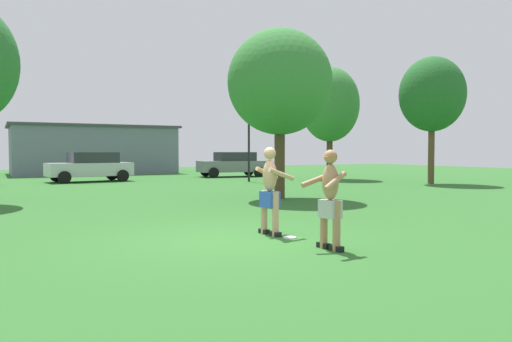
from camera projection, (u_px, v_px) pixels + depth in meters
name	position (u px, v px, depth m)	size (l,w,h in m)	color
ground_plane	(233.00, 239.00, 9.08)	(80.00, 80.00, 0.00)	#2D6628
player_with_cap	(330.00, 195.00, 8.10)	(0.61, 0.67, 1.68)	black
player_in_blue	(270.00, 188.00, 9.54)	(0.64, 0.70, 1.72)	black
frisbee	(290.00, 237.00, 9.21)	(0.25, 0.25, 0.03)	white
car_gray_near_post	(233.00, 164.00, 31.33)	(4.47, 2.40, 1.58)	slate
car_silver_far_end	(91.00, 166.00, 26.23)	(4.47, 2.41, 1.58)	silver
lamp_post	(249.00, 118.00, 26.10)	(0.60, 0.24, 5.60)	black
outbuilding_behind_lot	(93.00, 150.00, 36.13)	(11.40, 7.11, 3.49)	slate
tree_left_field	(280.00, 83.00, 16.72)	(3.60, 3.60, 5.82)	#4C3823
tree_right_field	(432.00, 95.00, 24.40)	(3.24, 3.24, 6.36)	brown
tree_behind_players	(330.00, 105.00, 28.47)	(3.44, 3.44, 6.56)	#4C3823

